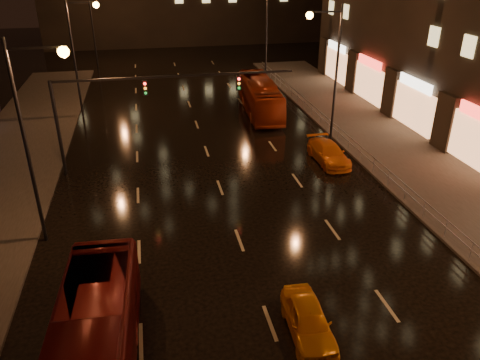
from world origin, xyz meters
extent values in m
plane|color=black|center=(0.00, 20.00, 0.00)|extent=(140.00, 140.00, 0.00)
cube|color=#38332D|center=(13.50, 15.00, 0.07)|extent=(7.00, 70.00, 0.15)
cylinder|color=black|center=(-9.60, 20.00, 3.10)|extent=(0.22, 0.22, 6.20)
cube|color=black|center=(-2.00, 20.00, 6.10)|extent=(15.20, 0.14, 0.14)
cube|color=black|center=(-4.00, 20.00, 5.45)|extent=(0.32, 0.18, 0.95)
cube|color=black|center=(2.00, 20.00, 5.45)|extent=(0.32, 0.18, 0.95)
sphere|color=#FF1E19|center=(-4.00, 19.88, 5.75)|extent=(0.18, 0.18, 0.18)
cylinder|color=#99999E|center=(10.20, 44.00, 0.65)|extent=(0.04, 0.04, 1.00)
cube|color=#99999E|center=(10.20, 18.00, 1.10)|extent=(0.05, 56.00, 0.05)
cube|color=#99999E|center=(10.20, 18.00, 0.70)|extent=(0.05, 56.00, 0.05)
imported|color=#590D0C|center=(-6.44, 2.00, 1.49)|extent=(3.04, 10.83, 2.98)
imported|color=maroon|center=(6.00, 30.16, 1.50)|extent=(3.29, 10.90, 2.99)
imported|color=orange|center=(1.26, 3.18, 0.64)|extent=(1.69, 3.82, 1.28)
imported|color=orange|center=(8.00, 18.37, 0.66)|extent=(2.00, 4.63, 1.33)
camera|label=1|loc=(-3.99, -9.53, 13.16)|focal=35.00mm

